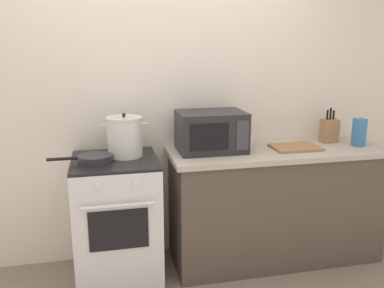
% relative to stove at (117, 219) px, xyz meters
% --- Properties ---
extents(back_wall, '(4.40, 0.10, 2.50)m').
position_rel_stove_xyz_m(back_wall, '(0.65, 0.37, 0.79)').
color(back_wall, silver).
rests_on(back_wall, ground_plane).
extents(lower_cabinet_right, '(1.64, 0.56, 0.88)m').
position_rel_stove_xyz_m(lower_cabinet_right, '(1.25, 0.02, -0.02)').
color(lower_cabinet_right, '#4C4238').
rests_on(lower_cabinet_right, ground_plane).
extents(countertop_right, '(1.70, 0.60, 0.04)m').
position_rel_stove_xyz_m(countertop_right, '(1.25, 0.02, 0.44)').
color(countertop_right, '#ADA393').
rests_on(countertop_right, lower_cabinet_right).
extents(stove, '(0.60, 0.64, 0.92)m').
position_rel_stove_xyz_m(stove, '(0.00, 0.00, 0.00)').
color(stove, silver).
rests_on(stove, ground_plane).
extents(stock_pot, '(0.34, 0.26, 0.31)m').
position_rel_stove_xyz_m(stock_pot, '(0.08, 0.07, 0.60)').
color(stock_pot, silver).
rests_on(stock_pot, stove).
extents(frying_pan, '(0.43, 0.23, 0.05)m').
position_rel_stove_xyz_m(frying_pan, '(-0.14, -0.04, 0.48)').
color(frying_pan, '#28282B').
rests_on(frying_pan, stove).
extents(microwave, '(0.50, 0.37, 0.30)m').
position_rel_stove_xyz_m(microwave, '(0.73, 0.08, 0.61)').
color(microwave, '#232326').
rests_on(microwave, countertop_right).
extents(cutting_board, '(0.36, 0.26, 0.02)m').
position_rel_stove_xyz_m(cutting_board, '(1.38, 0.00, 0.47)').
color(cutting_board, '#997047').
rests_on(cutting_board, countertop_right).
extents(knife_block, '(0.13, 0.10, 0.28)m').
position_rel_stove_xyz_m(knife_block, '(1.75, 0.14, 0.56)').
color(knife_block, '#997047').
rests_on(knife_block, countertop_right).
extents(pasta_box, '(0.08, 0.08, 0.22)m').
position_rel_stove_xyz_m(pasta_box, '(1.91, -0.03, 0.57)').
color(pasta_box, teal).
rests_on(pasta_box, countertop_right).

